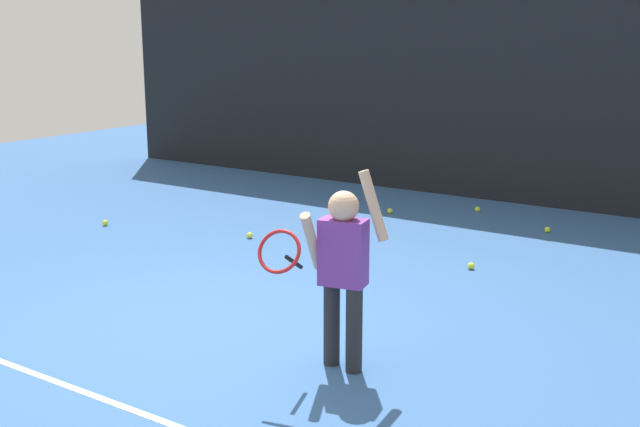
{
  "coord_description": "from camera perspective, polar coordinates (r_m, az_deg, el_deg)",
  "views": [
    {
      "loc": [
        3.83,
        -4.28,
        2.21
      ],
      "look_at": [
        0.62,
        0.55,
        0.85
      ],
      "focal_mm": 44.44,
      "sensor_mm": 36.0,
      "label": 1
    }
  ],
  "objects": [
    {
      "name": "ground_plane",
      "position": [
        6.16,
        -7.68,
        -7.96
      ],
      "size": [
        20.0,
        20.0,
        0.0
      ],
      "primitive_type": "plane",
      "color": "#335B93"
    },
    {
      "name": "court_line_baseline",
      "position": [
        5.33,
        -17.26,
        -11.94
      ],
      "size": [
        9.0,
        0.05,
        0.0
      ],
      "primitive_type": "cube",
      "color": "white",
      "rests_on": "ground"
    },
    {
      "name": "back_fence_windscreen",
      "position": [
        10.52,
        12.43,
        9.98
      ],
      "size": [
        12.54,
        0.08,
        3.35
      ],
      "primitive_type": "cube",
      "color": "black",
      "rests_on": "ground"
    },
    {
      "name": "fence_post_0",
      "position": [
        14.0,
        -11.9,
        11.04
      ],
      "size": [
        0.09,
        0.09,
        3.5
      ],
      "primitive_type": "cylinder",
      "color": "slate",
      "rests_on": "ground"
    },
    {
      "name": "fence_post_1",
      "position": [
        10.57,
        12.57,
        10.4
      ],
      "size": [
        0.09,
        0.09,
        3.5
      ],
      "primitive_type": "cylinder",
      "color": "slate",
      "rests_on": "ground"
    },
    {
      "name": "tennis_player",
      "position": [
        5.13,
        1.49,
        -3.64
      ],
      "size": [
        0.63,
        0.67,
        1.35
      ],
      "rotation": [
        0.0,
        0.0,
        0.2
      ],
      "color": "#232326",
      "rests_on": "ground"
    },
    {
      "name": "tennis_ball_0",
      "position": [
        9.41,
        -15.21,
        -0.66
      ],
      "size": [
        0.07,
        0.07,
        0.07
      ],
      "primitive_type": "sphere",
      "color": "#CCE033",
      "rests_on": "ground"
    },
    {
      "name": "tennis_ball_3",
      "position": [
        9.71,
        5.05,
        0.19
      ],
      "size": [
        0.07,
        0.07,
        0.07
      ],
      "primitive_type": "sphere",
      "color": "#CCE033",
      "rests_on": "ground"
    },
    {
      "name": "tennis_ball_4",
      "position": [
        9.13,
        16.06,
        -1.13
      ],
      "size": [
        0.07,
        0.07,
        0.07
      ],
      "primitive_type": "sphere",
      "color": "#CCE033",
      "rests_on": "ground"
    },
    {
      "name": "tennis_ball_5",
      "position": [
        8.57,
        -5.09,
        -1.58
      ],
      "size": [
        0.07,
        0.07,
        0.07
      ],
      "primitive_type": "sphere",
      "color": "#CCE033",
      "rests_on": "ground"
    },
    {
      "name": "tennis_ball_6",
      "position": [
        9.95,
        11.27,
        0.3
      ],
      "size": [
        0.07,
        0.07,
        0.07
      ],
      "primitive_type": "sphere",
      "color": "#CCE033",
      "rests_on": "ground"
    },
    {
      "name": "tennis_ball_7",
      "position": [
        7.59,
        10.82,
        -3.73
      ],
      "size": [
        0.07,
        0.07,
        0.07
      ],
      "primitive_type": "sphere",
      "color": "#CCE033",
      "rests_on": "ground"
    }
  ]
}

